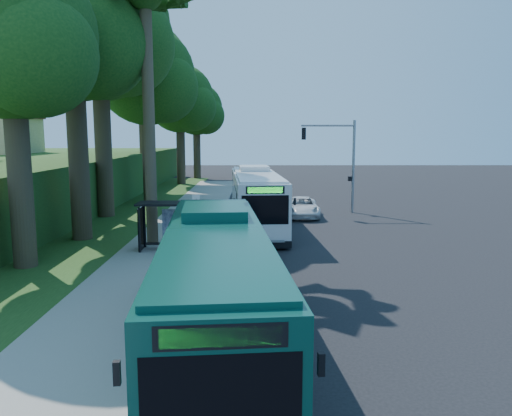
{
  "coord_description": "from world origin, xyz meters",
  "views": [
    {
      "loc": [
        -2.7,
        -27.84,
        5.93
      ],
      "look_at": [
        -2.62,
        1.0,
        1.67
      ],
      "focal_mm": 35.0,
      "sensor_mm": 36.0,
      "label": 1
    }
  ],
  "objects_px": {
    "bus_shelter": "(165,217)",
    "pickup": "(302,207)",
    "white_bus": "(256,199)",
    "teal_bus": "(216,286)"
  },
  "relations": [
    {
      "from": "bus_shelter",
      "to": "pickup",
      "type": "bearing_deg",
      "value": 53.73
    },
    {
      "from": "bus_shelter",
      "to": "teal_bus",
      "type": "bearing_deg",
      "value": -73.6
    },
    {
      "from": "white_bus",
      "to": "teal_bus",
      "type": "distance_m",
      "value": 18.45
    },
    {
      "from": "teal_bus",
      "to": "pickup",
      "type": "xyz_separation_m",
      "value": [
        4.5,
        22.78,
        -1.13
      ]
    },
    {
      "from": "teal_bus",
      "to": "white_bus",
      "type": "bearing_deg",
      "value": 81.27
    },
    {
      "from": "teal_bus",
      "to": "pickup",
      "type": "relative_size",
      "value": 2.52
    },
    {
      "from": "bus_shelter",
      "to": "pickup",
      "type": "distance_m",
      "value": 13.56
    },
    {
      "from": "bus_shelter",
      "to": "white_bus",
      "type": "height_order",
      "value": "white_bus"
    },
    {
      "from": "bus_shelter",
      "to": "teal_bus",
      "type": "height_order",
      "value": "teal_bus"
    },
    {
      "from": "bus_shelter",
      "to": "pickup",
      "type": "height_order",
      "value": "bus_shelter"
    }
  ]
}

